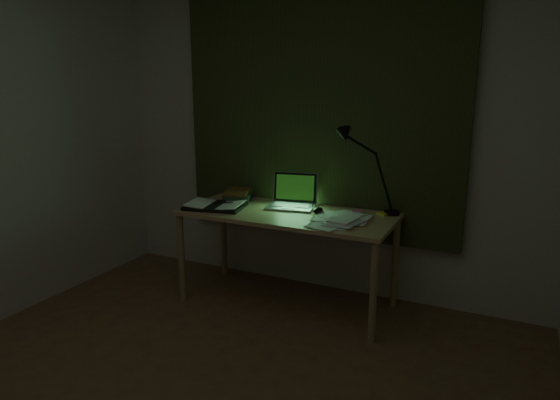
{
  "coord_description": "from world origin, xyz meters",
  "views": [
    {
      "loc": [
        1.39,
        -1.57,
        1.63
      ],
      "look_at": [
        -0.07,
        1.46,
        0.82
      ],
      "focal_mm": 32.0,
      "sensor_mm": 36.0,
      "label": 1
    }
  ],
  "objects_px": {
    "book_stack": "(238,195)",
    "desk_lamp": "(394,173)",
    "open_textbook": "(215,205)",
    "laptop": "(291,192)",
    "desk": "(287,258)",
    "loose_papers": "(337,219)"
  },
  "relations": [
    {
      "from": "open_textbook",
      "to": "book_stack",
      "type": "distance_m",
      "value": 0.27
    },
    {
      "from": "laptop",
      "to": "book_stack",
      "type": "bearing_deg",
      "value": 166.27
    },
    {
      "from": "desk_lamp",
      "to": "desk",
      "type": "bearing_deg",
      "value": -172.87
    },
    {
      "from": "book_stack",
      "to": "loose_papers",
      "type": "xyz_separation_m",
      "value": [
        0.9,
        -0.21,
        -0.04
      ]
    },
    {
      "from": "laptop",
      "to": "loose_papers",
      "type": "distance_m",
      "value": 0.48
    },
    {
      "from": "open_textbook",
      "to": "loose_papers",
      "type": "relative_size",
      "value": 1.21
    },
    {
      "from": "desk",
      "to": "book_stack",
      "type": "relative_size",
      "value": 6.49
    },
    {
      "from": "desk",
      "to": "loose_papers",
      "type": "bearing_deg",
      "value": -8.34
    },
    {
      "from": "desk",
      "to": "open_textbook",
      "type": "distance_m",
      "value": 0.66
    },
    {
      "from": "book_stack",
      "to": "desk_lamp",
      "type": "height_order",
      "value": "desk_lamp"
    },
    {
      "from": "loose_papers",
      "to": "desk_lamp",
      "type": "distance_m",
      "value": 0.53
    },
    {
      "from": "open_textbook",
      "to": "desk_lamp",
      "type": "height_order",
      "value": "desk_lamp"
    },
    {
      "from": "desk",
      "to": "open_textbook",
      "type": "relative_size",
      "value": 3.64
    },
    {
      "from": "laptop",
      "to": "book_stack",
      "type": "distance_m",
      "value": 0.47
    },
    {
      "from": "loose_papers",
      "to": "laptop",
      "type": "bearing_deg",
      "value": 156.91
    },
    {
      "from": "book_stack",
      "to": "laptop",
      "type": "bearing_deg",
      "value": -3.58
    },
    {
      "from": "desk_lamp",
      "to": "laptop",
      "type": "bearing_deg",
      "value": 177.27
    },
    {
      "from": "book_stack",
      "to": "desk_lamp",
      "type": "distance_m",
      "value": 1.22
    },
    {
      "from": "desk",
      "to": "loose_papers",
      "type": "distance_m",
      "value": 0.54
    },
    {
      "from": "laptop",
      "to": "desk_lamp",
      "type": "distance_m",
      "value": 0.76
    },
    {
      "from": "open_textbook",
      "to": "loose_papers",
      "type": "distance_m",
      "value": 0.94
    },
    {
      "from": "laptop",
      "to": "loose_papers",
      "type": "xyz_separation_m",
      "value": [
        0.43,
        -0.18,
        -0.11
      ]
    }
  ]
}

